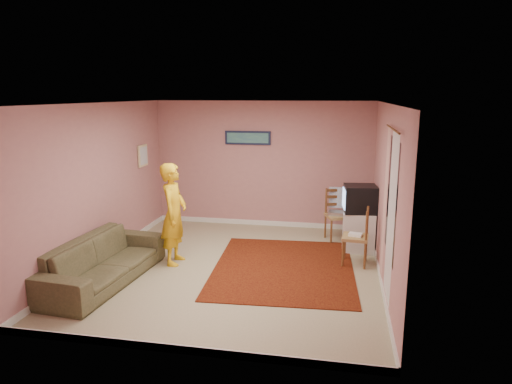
% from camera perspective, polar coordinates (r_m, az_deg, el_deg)
% --- Properties ---
extents(ground, '(5.00, 5.00, 0.00)m').
position_cam_1_polar(ground, '(7.41, -2.57, -9.51)').
color(ground, tan).
rests_on(ground, ground).
extents(wall_back, '(4.50, 0.02, 2.60)m').
position_cam_1_polar(wall_back, '(9.45, 0.80, 3.45)').
color(wall_back, '#B47876').
rests_on(wall_back, ground).
extents(wall_front, '(4.50, 0.02, 2.60)m').
position_cam_1_polar(wall_front, '(4.72, -9.67, -5.79)').
color(wall_front, '#B47876').
rests_on(wall_front, ground).
extents(wall_left, '(0.02, 5.00, 2.60)m').
position_cam_1_polar(wall_left, '(7.86, -18.87, 0.98)').
color(wall_left, '#B47876').
rests_on(wall_left, ground).
extents(wall_right, '(0.02, 5.00, 2.60)m').
position_cam_1_polar(wall_right, '(6.89, 15.87, -0.35)').
color(wall_right, '#B47876').
rests_on(wall_right, ground).
extents(ceiling, '(4.50, 5.00, 0.02)m').
position_cam_1_polar(ceiling, '(6.89, -2.78, 11.02)').
color(ceiling, silver).
rests_on(ceiling, wall_back).
extents(baseboard_back, '(4.50, 0.02, 0.10)m').
position_cam_1_polar(baseboard_back, '(9.71, 0.77, -3.87)').
color(baseboard_back, silver).
rests_on(baseboard_back, ground).
extents(baseboard_front, '(4.50, 0.02, 0.10)m').
position_cam_1_polar(baseboard_front, '(5.25, -9.12, -18.86)').
color(baseboard_front, silver).
rests_on(baseboard_front, ground).
extents(baseboard_left, '(0.02, 5.00, 0.10)m').
position_cam_1_polar(baseboard_left, '(8.17, -18.20, -7.65)').
color(baseboard_left, silver).
rests_on(baseboard_left, ground).
extents(baseboard_right, '(0.02, 5.00, 0.10)m').
position_cam_1_polar(baseboard_right, '(7.25, 15.21, -10.03)').
color(baseboard_right, silver).
rests_on(baseboard_right, ground).
extents(window, '(0.01, 1.10, 1.50)m').
position_cam_1_polar(window, '(5.98, 16.64, -0.80)').
color(window, black).
rests_on(window, wall_right).
extents(curtain_sheer, '(0.01, 0.75, 2.10)m').
position_cam_1_polar(curtain_sheer, '(5.88, 16.53, -3.01)').
color(curtain_sheer, silver).
rests_on(curtain_sheer, wall_right).
extents(curtain_floral, '(0.01, 0.35, 2.10)m').
position_cam_1_polar(curtain_floral, '(6.55, 15.81, -1.42)').
color(curtain_floral, beige).
rests_on(curtain_floral, wall_right).
extents(curtain_rod, '(0.02, 1.40, 0.02)m').
position_cam_1_polar(curtain_rod, '(5.85, 16.73, 7.56)').
color(curtain_rod, brown).
rests_on(curtain_rod, wall_right).
extents(picture_back, '(0.95, 0.04, 0.28)m').
position_cam_1_polar(picture_back, '(9.40, -1.04, 6.78)').
color(picture_back, '#141B37').
rests_on(picture_back, wall_back).
extents(picture_left, '(0.04, 0.38, 0.42)m').
position_cam_1_polar(picture_left, '(9.21, -13.95, 4.43)').
color(picture_left, beige).
rests_on(picture_left, wall_left).
extents(area_rug, '(2.36, 2.87, 0.01)m').
position_cam_1_polar(area_rug, '(7.42, 3.47, -9.42)').
color(area_rug, '#310705').
rests_on(area_rug, ground).
extents(tv_cabinet, '(0.55, 0.50, 0.70)m').
position_cam_1_polar(tv_cabinet, '(8.31, 12.69, -4.79)').
color(tv_cabinet, silver).
rests_on(tv_cabinet, ground).
extents(crt_tv, '(0.60, 0.54, 0.47)m').
position_cam_1_polar(crt_tv, '(8.16, 12.84, -0.83)').
color(crt_tv, black).
rests_on(crt_tv, tv_cabinet).
extents(chair_a, '(0.56, 0.55, 0.53)m').
position_cam_1_polar(chair_a, '(8.73, 10.28, -2.19)').
color(chair_a, '#A58E50').
rests_on(chair_a, ground).
extents(dvd_player, '(0.40, 0.30, 0.06)m').
position_cam_1_polar(dvd_player, '(8.75, 10.26, -2.61)').
color(dvd_player, '#A7A7AC').
rests_on(dvd_player, chair_a).
extents(blue_throw, '(0.38, 0.05, 0.40)m').
position_cam_1_polar(blue_throw, '(8.87, 10.33, -0.69)').
color(blue_throw, '#7B9FCA').
rests_on(blue_throw, chair_a).
extents(chair_b, '(0.44, 0.46, 0.51)m').
position_cam_1_polar(chair_b, '(7.57, 12.34, -4.70)').
color(chair_b, '#A58E50').
rests_on(chair_b, ground).
extents(game_console, '(0.24, 0.19, 0.04)m').
position_cam_1_polar(game_console, '(7.59, 12.32, -5.22)').
color(game_console, white).
rests_on(game_console, chair_b).
extents(sofa, '(1.07, 2.33, 0.66)m').
position_cam_1_polar(sofa, '(7.15, -18.60, -8.15)').
color(sofa, brown).
rests_on(sofa, ground).
extents(person, '(0.42, 0.62, 1.66)m').
position_cam_1_polar(person, '(7.51, -10.23, -2.72)').
color(person, gold).
rests_on(person, ground).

